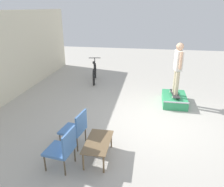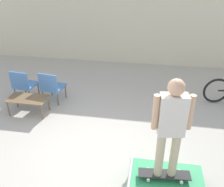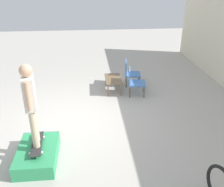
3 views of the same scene
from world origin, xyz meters
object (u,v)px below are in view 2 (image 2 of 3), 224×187
(person_skater, at_px, (171,123))
(patio_chair_right, at_px, (52,86))
(coffee_table, at_px, (28,100))
(patio_chair_left, at_px, (23,84))
(skateboard_on_ramp, at_px, (164,174))
(skate_ramp_box, at_px, (165,185))

(person_skater, bearing_deg, patio_chair_right, 130.02)
(coffee_table, height_order, patio_chair_left, patio_chair_left)
(skateboard_on_ramp, bearing_deg, patio_chair_left, 141.31)
(skate_ramp_box, height_order, patio_chair_left, patio_chair_left)
(skate_ramp_box, relative_size, patio_chair_left, 1.39)
(skate_ramp_box, bearing_deg, skateboard_on_ramp, 169.68)
(coffee_table, relative_size, patio_chair_right, 1.11)
(person_skater, distance_m, patio_chair_left, 4.51)
(patio_chair_right, bearing_deg, person_skater, 147.42)
(person_skater, xyz_separation_m, coffee_table, (-3.24, 1.88, -1.00))
(patio_chair_left, distance_m, patio_chair_right, 0.79)
(patio_chair_left, bearing_deg, patio_chair_right, -172.96)
(skateboard_on_ramp, height_order, patio_chair_right, patio_chair_right)
(coffee_table, distance_m, patio_chair_right, 0.73)
(patio_chair_left, bearing_deg, skate_ramp_box, 152.86)
(person_skater, bearing_deg, coffee_table, 141.05)
(coffee_table, distance_m, patio_chair_left, 0.75)
(skate_ramp_box, distance_m, person_skater, 1.23)
(skate_ramp_box, relative_size, coffee_table, 1.26)
(skate_ramp_box, relative_size, skateboard_on_ramp, 1.44)
(person_skater, relative_size, patio_chair_right, 1.92)
(patio_chair_right, bearing_deg, skate_ramp_box, 147.73)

